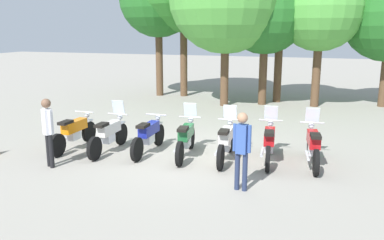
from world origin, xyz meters
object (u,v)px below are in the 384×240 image
motorcycle_6 (313,145)px  tree_5 (321,8)px  motorcycle_3 (186,138)px  motorcycle_0 (74,132)px  motorcycle_1 (109,134)px  motorcycle_2 (149,135)px  motorcycle_4 (226,141)px  motorcycle_5 (269,142)px  person_1 (242,145)px  tree_3 (265,11)px  person_0 (48,127)px

motorcycle_6 → tree_5: bearing=-6.1°
motorcycle_3 → tree_5: bearing=-27.5°
motorcycle_0 → motorcycle_3: size_ratio=1.00×
motorcycle_0 → motorcycle_1: bearing=-86.8°
motorcycle_2 → motorcycle_4: motorcycle_4 is taller
motorcycle_5 → motorcycle_6: (1.09, 0.07, 0.00)m
motorcycle_2 → person_1: size_ratio=1.29×
tree_3 → motorcycle_5: bearing=-80.2°
person_1 → motorcycle_6: bearing=-25.8°
motorcycle_4 → motorcycle_1: bearing=91.2°
motorcycle_2 → motorcycle_3: 1.09m
motorcycle_4 → tree_3: bearing=-2.4°
motorcycle_4 → person_1: (0.79, -1.90, 0.48)m
motorcycle_1 → motorcycle_5: (4.38, 0.57, 0.00)m
motorcycle_2 → person_1: person_1 is taller
person_0 → tree_3: tree_3 is taller
person_0 → tree_5: tree_5 is taller
motorcycle_4 → motorcycle_5: 1.12m
motorcycle_3 → tree_3: 9.10m
motorcycle_6 → motorcycle_1: bearing=89.3°
tree_5 → person_0: bearing=-120.0°
motorcycle_3 → motorcycle_4: (1.10, 0.05, 0.00)m
tree_3 → tree_5: bearing=6.0°
motorcycle_2 → motorcycle_5: (3.28, 0.30, 0.01)m
motorcycle_5 → tree_3: bearing=4.0°
person_0 → tree_3: (3.74, 10.20, 3.11)m
motorcycle_2 → person_1: (2.98, -1.85, 0.50)m
motorcycle_5 → person_0: 5.60m
motorcycle_1 → motorcycle_6: size_ratio=1.00×
motorcycle_4 → person_0: size_ratio=1.26×
motorcycle_0 → person_0: person_0 is taller
person_0 → tree_5: size_ratio=0.28×
motorcycle_5 → tree_5: (0.91, 8.26, 3.73)m
motorcycle_3 → person_0: (-2.94, -1.89, 0.51)m
motorcycle_3 → motorcycle_1: bearing=89.5°
motorcycle_1 → motorcycle_6: same height
motorcycle_6 → person_1: (-1.40, -2.22, 0.48)m
motorcycle_4 → person_1: person_1 is taller
motorcycle_1 → person_1: bearing=-112.6°
tree_3 → motorcycle_1: bearing=-109.2°
person_0 → tree_3: 11.30m
motorcycle_1 → person_0: 1.85m
motorcycle_2 → tree_3: (1.89, 8.33, 3.63)m
motorcycle_1 → motorcycle_6: bearing=-84.8°
motorcycle_0 → tree_5: tree_5 is taller
motorcycle_1 → person_0: (-0.75, -1.61, 0.51)m
person_0 → tree_3: size_ratio=0.29×
motorcycle_5 → person_1: 2.22m
motorcycle_0 → motorcycle_1: size_ratio=1.00×
motorcycle_0 → motorcycle_1: motorcycle_1 is taller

